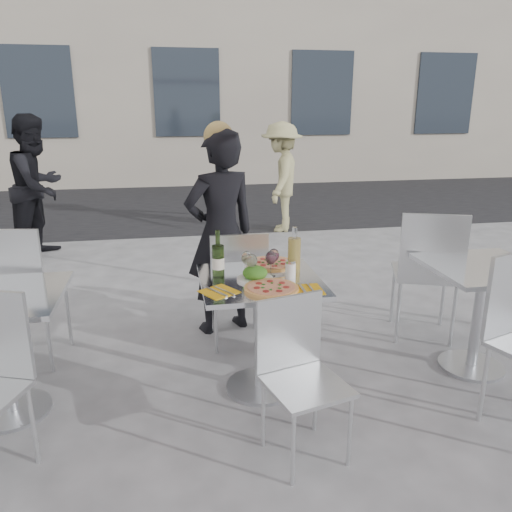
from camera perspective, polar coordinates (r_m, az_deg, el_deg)
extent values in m
plane|color=slate|center=(3.34, 0.47, -14.83)|extent=(80.00, 80.00, 0.00)
cube|color=black|center=(9.47, -6.86, 6.10)|extent=(24.00, 5.00, 0.00)
cylinder|color=#B7BABF|center=(3.34, 0.47, -14.66)|extent=(0.44, 0.44, 0.02)
cylinder|color=#B7BABF|center=(3.17, 0.49, -9.13)|extent=(0.07, 0.07, 0.72)
cube|color=silver|center=(3.02, 0.50, -2.90)|extent=(0.72, 0.72, 0.03)
cylinder|color=#B7BABF|center=(3.44, -25.98, -15.57)|extent=(0.44, 0.44, 0.02)
cylinder|color=#B7BABF|center=(3.27, -26.79, -10.21)|extent=(0.07, 0.07, 0.72)
cylinder|color=#B7BABF|center=(3.87, 23.34, -11.43)|extent=(0.44, 0.44, 0.02)
cylinder|color=#B7BABF|center=(3.72, 23.97, -6.55)|extent=(0.07, 0.07, 0.72)
cube|color=silver|center=(3.60, 24.66, -1.20)|extent=(0.72, 0.72, 0.03)
cylinder|color=silver|center=(4.04, -0.14, -5.50)|extent=(0.02, 0.02, 0.44)
cylinder|color=silver|center=(4.00, -5.13, -5.83)|extent=(0.02, 0.02, 0.44)
cylinder|color=silver|center=(3.72, 0.83, -7.53)|extent=(0.02, 0.02, 0.44)
cylinder|color=silver|center=(3.68, -4.60, -7.92)|extent=(0.02, 0.02, 0.44)
cube|color=silver|center=(3.77, -2.30, -3.46)|extent=(0.41, 0.41, 0.02)
cube|color=silver|center=(3.50, -1.87, -1.01)|extent=(0.41, 0.03, 0.44)
cylinder|color=silver|center=(2.53, 4.27, -21.22)|extent=(0.02, 0.02, 0.40)
cylinder|color=silver|center=(2.67, 10.67, -19.11)|extent=(0.02, 0.02, 0.40)
cylinder|color=silver|center=(2.76, 0.83, -17.52)|extent=(0.02, 0.02, 0.40)
cylinder|color=silver|center=(2.89, 6.82, -15.86)|extent=(0.02, 0.02, 0.40)
cube|color=silver|center=(2.59, 5.79, -14.56)|extent=(0.46, 0.46, 0.02)
cube|color=silver|center=(2.63, 3.81, -8.65)|extent=(0.37, 0.12, 0.40)
cylinder|color=silver|center=(4.02, -20.65, -6.34)|extent=(0.03, 0.03, 0.49)
cylinder|color=silver|center=(4.17, -25.83, -6.16)|extent=(0.03, 0.03, 0.49)
cylinder|color=silver|center=(3.68, -22.58, -8.73)|extent=(0.03, 0.03, 0.49)
cube|color=silver|center=(3.83, -24.77, -3.83)|extent=(0.52, 0.52, 0.03)
cube|color=silver|center=(3.55, -26.68, -1.15)|extent=(0.46, 0.10, 0.49)
cylinder|color=silver|center=(2.86, -24.12, -17.23)|extent=(0.02, 0.02, 0.45)
cylinder|color=silver|center=(4.38, 20.58, -4.39)|extent=(0.03, 0.03, 0.50)
cylinder|color=silver|center=(4.32, 15.38, -4.20)|extent=(0.03, 0.03, 0.50)
cylinder|color=silver|center=(4.02, 21.61, -6.43)|extent=(0.03, 0.03, 0.50)
cylinder|color=silver|center=(3.95, 15.92, -6.27)|extent=(0.03, 0.03, 0.50)
cube|color=silver|center=(4.07, 18.71, -1.89)|extent=(0.59, 0.59, 0.03)
cube|color=silver|center=(3.78, 19.61, 0.81)|extent=(0.45, 0.18, 0.50)
cylinder|color=silver|center=(3.20, 24.60, -13.16)|extent=(0.03, 0.03, 0.48)
imported|color=black|center=(3.89, -4.06, 2.55)|extent=(0.67, 0.55, 1.60)
imported|color=black|center=(6.47, -23.67, 7.27)|extent=(0.90, 0.99, 1.67)
imported|color=tan|center=(7.17, 2.89, 8.97)|extent=(0.86, 1.13, 1.54)
cylinder|color=#EAAB5B|center=(2.84, 1.76, -3.72)|extent=(0.31, 0.31, 0.02)
cylinder|color=beige|center=(2.84, 1.76, -3.54)|extent=(0.27, 0.27, 0.00)
cylinder|color=white|center=(3.24, 1.74, -1.16)|extent=(0.35, 0.35, 0.01)
cylinder|color=#EAAB5B|center=(3.23, 1.74, -0.91)|extent=(0.31, 0.31, 0.02)
cylinder|color=beige|center=(3.23, 1.74, -0.74)|extent=(0.27, 0.27, 0.00)
cylinder|color=white|center=(3.00, -0.11, -2.63)|extent=(0.22, 0.22, 0.01)
ellipsoid|color=#1D5E17|center=(2.99, -0.11, -1.93)|extent=(0.15, 0.15, 0.08)
sphere|color=#B21914|center=(3.01, 0.57, -1.58)|extent=(0.03, 0.03, 0.03)
cylinder|color=#34501E|center=(3.03, -4.34, -0.64)|extent=(0.07, 0.07, 0.20)
cone|color=#34501E|center=(3.00, -4.38, 1.19)|extent=(0.07, 0.07, 0.03)
cylinder|color=#34501E|center=(2.98, -4.40, 2.02)|extent=(0.03, 0.03, 0.10)
cylinder|color=silver|center=(3.03, -4.34, -0.82)|extent=(0.07, 0.08, 0.07)
cylinder|color=#CDB657|center=(3.12, 4.38, 0.10)|extent=(0.08, 0.08, 0.22)
cylinder|color=white|center=(3.08, 4.44, 2.59)|extent=(0.03, 0.03, 0.08)
cylinder|color=white|center=(3.04, 3.96, -1.64)|extent=(0.06, 0.06, 0.09)
cylinder|color=silver|center=(3.02, 3.98, -0.69)|extent=(0.06, 0.06, 0.02)
cylinder|color=white|center=(3.02, -0.48, -2.59)|extent=(0.06, 0.06, 0.00)
cylinder|color=white|center=(3.00, -0.48, -1.82)|extent=(0.01, 0.01, 0.09)
ellipsoid|color=white|center=(2.98, -0.48, -0.55)|extent=(0.07, 0.07, 0.08)
ellipsoid|color=beige|center=(2.98, -0.48, -0.73)|extent=(0.05, 0.05, 0.05)
cylinder|color=white|center=(3.07, -1.04, -2.23)|extent=(0.06, 0.06, 0.00)
cylinder|color=white|center=(3.06, -1.04, -1.47)|extent=(0.01, 0.01, 0.09)
ellipsoid|color=white|center=(3.04, -1.05, -0.21)|extent=(0.07, 0.07, 0.08)
ellipsoid|color=beige|center=(3.04, -1.05, -0.39)|extent=(0.05, 0.05, 0.05)
cylinder|color=white|center=(3.08, 1.69, -2.21)|extent=(0.06, 0.06, 0.00)
cylinder|color=white|center=(3.06, 1.70, -1.45)|extent=(0.01, 0.01, 0.09)
ellipsoid|color=white|center=(3.04, 1.71, -0.20)|extent=(0.07, 0.07, 0.08)
ellipsoid|color=#420919|center=(3.04, 1.71, -0.38)|extent=(0.05, 0.05, 0.05)
cylinder|color=white|center=(3.13, 2.03, -1.89)|extent=(0.06, 0.06, 0.00)
cylinder|color=white|center=(3.11, 2.04, -1.14)|extent=(0.01, 0.01, 0.09)
ellipsoid|color=white|center=(3.09, 2.05, 0.09)|extent=(0.07, 0.07, 0.08)
ellipsoid|color=#420919|center=(3.10, 2.05, -0.09)|extent=(0.05, 0.05, 0.05)
cube|color=gold|center=(2.82, -4.25, -4.07)|extent=(0.25, 0.25, 0.00)
cube|color=#B7BABF|center=(2.82, -4.66, -4.02)|extent=(0.12, 0.18, 0.00)
cube|color=#B7BABF|center=(2.82, -3.64, -3.96)|extent=(0.10, 0.16, 0.00)
cube|color=gold|center=(2.86, 5.77, -3.83)|extent=(0.18, 0.18, 0.00)
cube|color=#B7BABF|center=(2.85, 5.39, -3.78)|extent=(0.02, 0.20, 0.00)
cube|color=#B7BABF|center=(2.86, 6.35, -3.71)|extent=(0.01, 0.18, 0.00)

